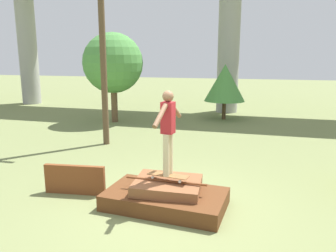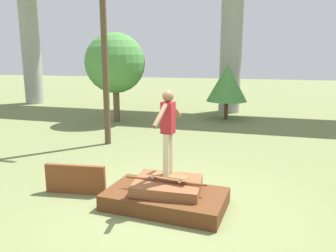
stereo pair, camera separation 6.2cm
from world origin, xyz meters
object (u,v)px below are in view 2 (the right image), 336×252
object	(u,v)px
skater	(168,127)
utility_pole	(104,34)
skateboard	(168,175)
tree_behind_left	(115,63)
tree_behind_right	(227,83)

from	to	relation	value
skater	utility_pole	xyz separation A→B (m)	(-3.22, 3.93, 1.98)
skateboard	utility_pole	size ratio (longest dim) A/B	0.12
skater	tree_behind_left	size ratio (longest dim) A/B	0.41
skateboard	tree_behind_left	distance (m)	9.07
utility_pole	tree_behind_right	bearing A→B (deg)	59.39
tree_behind_left	tree_behind_right	size ratio (longest dim) A/B	1.54
skateboard	tree_behind_left	size ratio (longest dim) A/B	0.21
tree_behind_left	skater	bearing A→B (deg)	-58.81
skater	tree_behind_left	world-z (taller)	tree_behind_left
tree_behind_left	tree_behind_right	xyz separation A→B (m)	(4.64, 1.91, -0.89)
tree_behind_left	skateboard	bearing A→B (deg)	-58.81
skateboard	skater	xyz separation A→B (m)	(-0.00, -0.00, 0.94)
skateboard	tree_behind_right	distance (m)	9.54
skateboard	utility_pole	bearing A→B (deg)	129.36
skateboard	utility_pole	world-z (taller)	utility_pole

